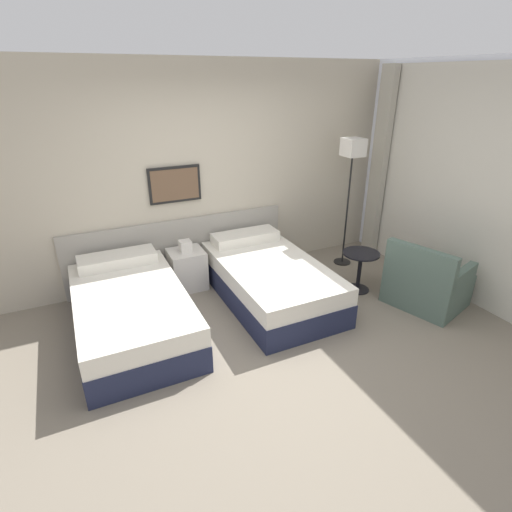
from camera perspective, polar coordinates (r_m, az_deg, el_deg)
name	(u,v)px	position (r m, az deg, el deg)	size (l,w,h in m)	color
ground_plane	(276,349)	(4.10, 2.88, -13.15)	(16.00, 16.00, 0.00)	slate
wall_headboard	(204,179)	(5.18, -7.49, 10.80)	(10.00, 0.10, 2.70)	#B7AD99
wall_window	(498,193)	(5.08, 31.31, 7.70)	(0.21, 4.42, 2.70)	white
bed_near_door	(131,311)	(4.41, -17.39, -7.47)	(1.08, 1.92, 0.61)	#1E233D
bed_near_window	(269,279)	(4.82, 1.91, -3.36)	(1.08, 1.92, 0.61)	#1E233D
nightstand	(187,269)	(5.14, -9.81, -1.77)	(0.43, 0.41, 0.64)	beige
floor_lamp	(352,159)	(5.52, 13.57, 13.31)	(0.25, 0.25, 1.76)	black
side_table	(360,264)	(5.12, 14.65, -1.11)	(0.45, 0.45, 0.52)	black
armchair	(426,284)	(5.09, 23.12, -3.73)	(0.91, 0.97, 0.80)	#4C6056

